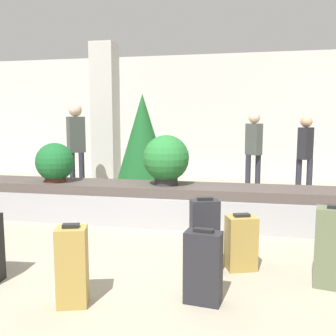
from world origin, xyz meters
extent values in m
plane|color=#9E937F|center=(0.00, 0.00, 0.00)|extent=(18.00, 18.00, 0.00)
cube|color=beige|center=(0.00, 6.12, 1.60)|extent=(18.00, 0.06, 3.20)
cube|color=#9E9EA3|center=(0.00, 1.63, 0.21)|extent=(7.87, 0.92, 0.42)
cube|color=#4C423D|center=(0.00, 1.63, 0.49)|extent=(7.56, 0.76, 0.14)
cube|color=beige|center=(-1.97, 4.26, 1.60)|extent=(0.52, 0.52, 3.20)
cube|color=#232328|center=(0.79, -0.79, 0.30)|extent=(0.32, 0.21, 0.60)
cube|color=black|center=(0.79, -0.79, 0.62)|extent=(0.17, 0.08, 0.03)
cube|color=#A3843D|center=(-0.25, -1.04, 0.33)|extent=(0.29, 0.27, 0.65)
cube|color=black|center=(-0.25, -1.04, 0.67)|extent=(0.15, 0.11, 0.03)
cube|color=#232328|center=(0.74, -0.19, 0.37)|extent=(0.31, 0.25, 0.74)
cube|color=black|center=(0.74, -0.19, 0.76)|extent=(0.16, 0.11, 0.03)
cube|color=#A3843D|center=(1.09, 0.00, 0.27)|extent=(0.35, 0.31, 0.55)
cube|color=black|center=(1.09, 0.00, 0.56)|extent=(0.18, 0.13, 0.03)
cylinder|color=#4C2319|center=(-1.77, 1.54, 0.64)|extent=(0.32, 0.32, 0.15)
sphere|color=#195B28|center=(-1.77, 1.54, 0.87)|extent=(0.59, 0.59, 0.59)
cylinder|color=#2D2D2D|center=(-0.03, 1.61, 0.67)|extent=(0.34, 0.34, 0.21)
sphere|color=#236B2D|center=(-0.03, 1.61, 0.96)|extent=(0.68, 0.68, 0.68)
cylinder|color=#282833|center=(-2.25, 3.11, 0.44)|extent=(0.11, 0.11, 0.88)
cylinder|color=#282833|center=(-2.05, 3.11, 0.44)|extent=(0.11, 0.11, 0.88)
cube|color=#474C47|center=(-2.15, 3.11, 1.24)|extent=(0.35, 0.36, 0.70)
sphere|color=beige|center=(-2.15, 3.11, 1.71)|extent=(0.26, 0.26, 0.26)
cylinder|color=#282833|center=(2.15, 3.84, 0.38)|extent=(0.11, 0.11, 0.77)
cylinder|color=#282833|center=(2.35, 3.84, 0.38)|extent=(0.11, 0.11, 0.77)
cube|color=#232328|center=(2.25, 3.84, 1.07)|extent=(0.33, 0.37, 0.61)
sphere|color=tan|center=(2.25, 3.84, 1.49)|extent=(0.22, 0.22, 0.22)
cylinder|color=#282833|center=(1.18, 4.14, 0.40)|extent=(0.11, 0.11, 0.81)
cylinder|color=#282833|center=(1.38, 4.14, 0.40)|extent=(0.11, 0.11, 0.81)
cube|color=#474C47|center=(1.28, 4.14, 1.13)|extent=(0.35, 0.35, 0.64)
sphere|color=beige|center=(1.28, 4.14, 1.57)|extent=(0.24, 0.24, 0.24)
cylinder|color=#4C331E|center=(-0.83, 3.24, 0.09)|extent=(0.16, 0.16, 0.18)
cone|color=#195623|center=(-0.83, 3.24, 1.10)|extent=(1.12, 1.12, 1.84)
camera|label=1|loc=(1.10, -3.74, 1.50)|focal=40.00mm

